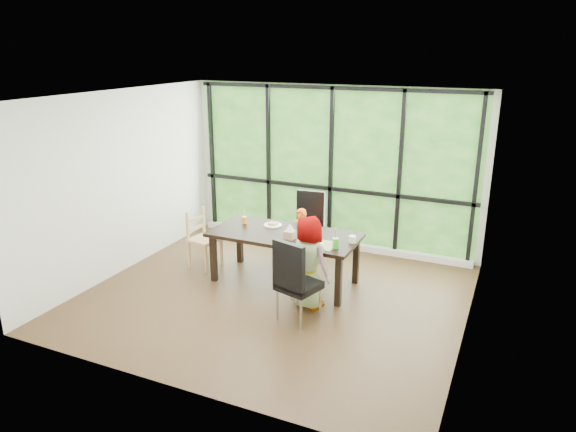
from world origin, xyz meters
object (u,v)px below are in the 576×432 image
at_px(plate_near, 315,243).
at_px(white_mug, 352,239).
at_px(dining_table, 285,258).
at_px(tissue_box, 290,235).
at_px(child_older, 311,262).
at_px(child_toddler, 300,238).
at_px(plate_far, 273,225).
at_px(chair_window_leather, 307,226).
at_px(orange_cup, 244,220).
at_px(chair_interior_leather, 299,280).
at_px(green_cup, 336,243).
at_px(chair_end_beech, 205,239).

distance_m(plate_near, white_mug, 0.51).
relative_size(dining_table, tissue_box, 15.74).
bearing_deg(plate_near, child_older, -76.58).
height_order(child_toddler, plate_far, child_toddler).
xyz_separation_m(chair_window_leather, child_older, (0.67, -1.51, 0.08)).
bearing_deg(orange_cup, chair_interior_leather, -38.81).
bearing_deg(chair_interior_leather, dining_table, -40.02).
relative_size(plate_far, tissue_box, 2.01).
bearing_deg(dining_table, plate_near, -20.73).
bearing_deg(green_cup, child_older, -127.44).
bearing_deg(child_toddler, white_mug, -10.75).
relative_size(child_toddler, tissue_box, 7.07).
bearing_deg(chair_interior_leather, green_cup, -92.03).
xyz_separation_m(chair_interior_leather, child_older, (0.00, 0.39, 0.08)).
distance_m(chair_interior_leather, plate_near, 0.77).
height_order(chair_window_leather, plate_far, chair_window_leather).
bearing_deg(child_older, green_cup, -108.24).
height_order(child_older, green_cup, child_older).
bearing_deg(child_toddler, dining_table, -71.86).
relative_size(white_mug, tissue_box, 0.71).
bearing_deg(chair_interior_leather, white_mug, -94.37).
bearing_deg(chair_end_beech, chair_window_leather, -44.46).
height_order(chair_end_beech, tissue_box, chair_end_beech).
bearing_deg(chair_end_beech, plate_near, -87.19).
height_order(dining_table, chair_end_beech, chair_end_beech).
bearing_deg(tissue_box, chair_window_leather, 100.22).
height_order(green_cup, tissue_box, green_cup).
bearing_deg(chair_end_beech, orange_cup, -68.00).
bearing_deg(white_mug, plate_far, 171.41).
height_order(plate_far, tissue_box, tissue_box).
xyz_separation_m(chair_interior_leather, plate_far, (-0.92, 1.17, 0.22)).
height_order(chair_window_leather, chair_interior_leather, same).
bearing_deg(plate_near, chair_interior_leather, -83.64).
bearing_deg(child_toddler, tissue_box, -60.01).
height_order(chair_end_beech, plate_far, chair_end_beech).
distance_m(dining_table, plate_far, 0.54).
bearing_deg(green_cup, child_toddler, 135.55).
bearing_deg(child_toddler, plate_far, -111.76).
relative_size(chair_interior_leather, chair_end_beech, 1.20).
relative_size(dining_table, white_mug, 22.24).
relative_size(child_older, tissue_box, 9.26).
height_order(child_toddler, orange_cup, child_toddler).
bearing_deg(tissue_box, green_cup, -6.19).
height_order(dining_table, plate_near, plate_near).
relative_size(green_cup, white_mug, 1.45).
distance_m(dining_table, plate_near, 0.69).
distance_m(chair_window_leather, green_cup, 1.54).
relative_size(plate_near, white_mug, 2.23).
relative_size(plate_far, plate_near, 1.27).
distance_m(chair_end_beech, green_cup, 2.25).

